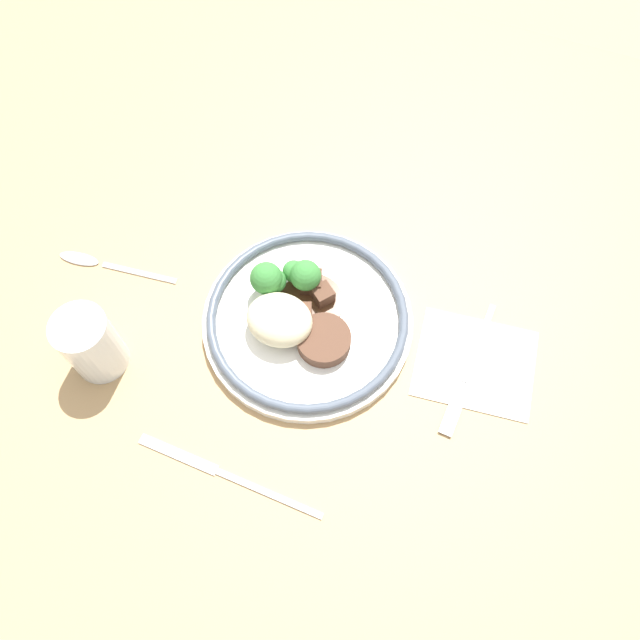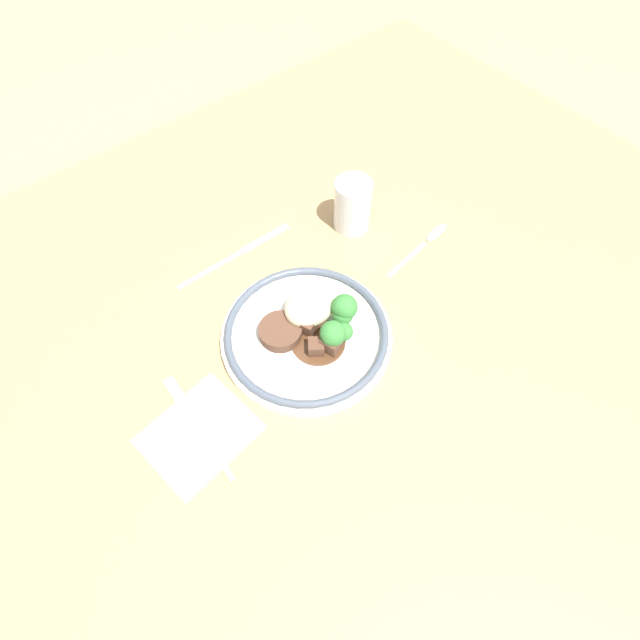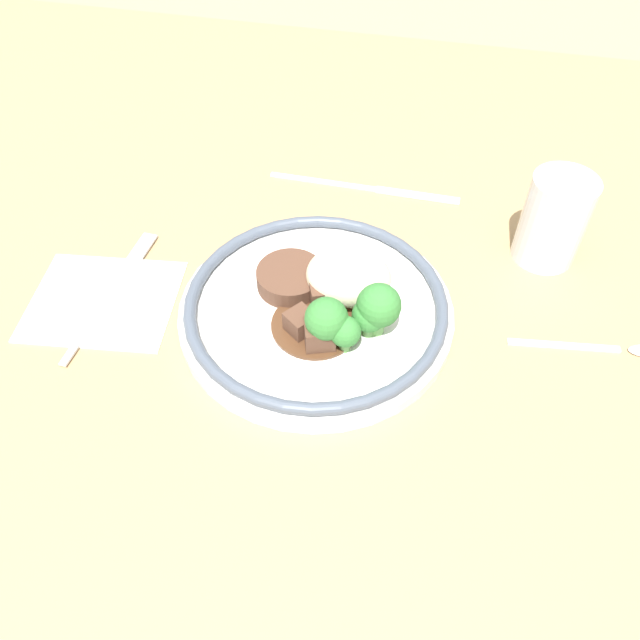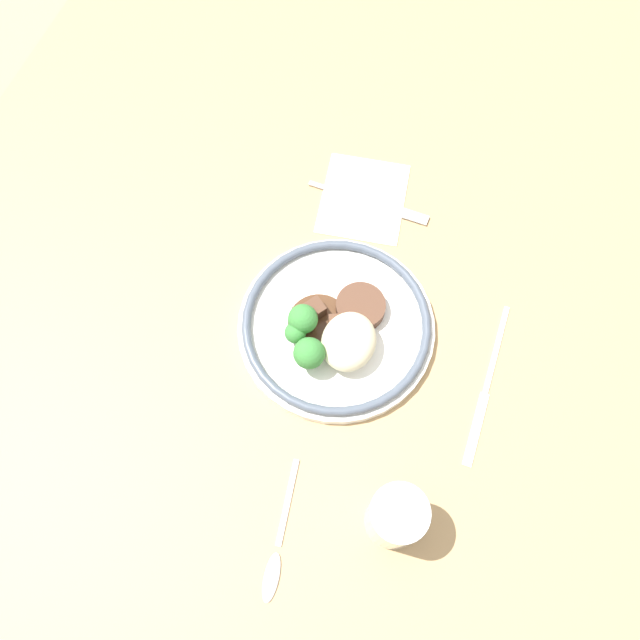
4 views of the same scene
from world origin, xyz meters
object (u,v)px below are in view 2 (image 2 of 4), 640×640
juice_glass (352,207)px  spoon (429,239)px  knife (239,253)px  fork (192,417)px  plate (309,330)px

juice_glass → spoon: (0.08, -0.12, -0.04)m
knife → fork: bearing=-136.1°
juice_glass → fork: size_ratio=0.51×
plate → knife: bearing=86.6°
plate → juice_glass: 0.25m
fork → spoon: same height
plate → fork: bearing=180.0°
plate → juice_glass: (0.21, 0.14, 0.02)m
knife → spoon: bearing=-33.2°
plate → knife: size_ratio=1.15×
fork → spoon: bearing=-85.0°
juice_glass → knife: 0.21m
knife → juice_glass: bearing=-19.2°
plate → knife: (0.01, 0.21, -0.02)m
juice_glass → plate: bearing=-146.5°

